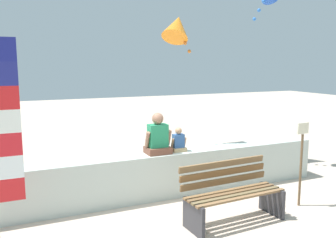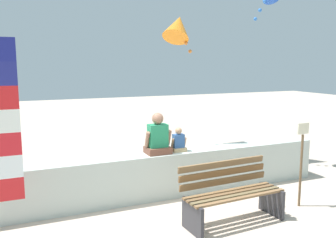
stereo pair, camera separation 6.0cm
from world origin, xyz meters
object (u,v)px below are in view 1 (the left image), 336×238
person_child (178,142)px  flag_banner (1,130)px  park_bench (232,195)px  kite_orange (177,27)px  person_adult (158,138)px  sign_post (301,158)px

person_child → flag_banner: bearing=-164.6°
park_bench → kite_orange: (0.58, 3.18, 2.75)m
person_child → kite_orange: 2.95m
person_adult → person_child: (0.40, 0.00, -0.11)m
park_bench → kite_orange: size_ratio=1.59×
sign_post → person_child: bearing=140.1°
park_bench → sign_post: sign_post is taller
park_bench → person_adult: 1.66m
flag_banner → kite_orange: (3.67, 2.58, 1.64)m
flag_banner → person_child: bearing=15.4°
park_bench → sign_post: bearing=1.8°
person_adult → person_child: 0.42m
park_bench → person_child: 1.51m
flag_banner → sign_post: size_ratio=1.91×
flag_banner → sign_post: bearing=-7.1°
person_adult → flag_banner: 2.62m
park_bench → person_child: size_ratio=3.66×
kite_orange → sign_post: (0.79, -3.14, -2.34)m
flag_banner → kite_orange: 4.78m
kite_orange → flag_banner: bearing=-144.8°
person_child → sign_post: size_ratio=0.31×
park_bench → flag_banner: 3.33m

